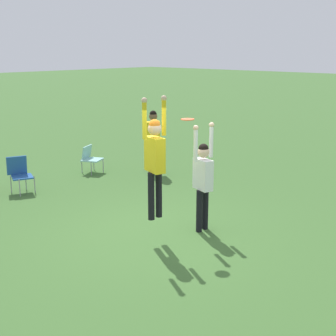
% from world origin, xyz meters
% --- Properties ---
extents(ground_plane, '(120.00, 120.00, 0.00)m').
position_xyz_m(ground_plane, '(0.00, 0.00, 0.00)').
color(ground_plane, '#3D662D').
extents(person_jumping, '(0.60, 0.48, 2.25)m').
position_xyz_m(person_jumping, '(-0.24, -0.18, 1.67)').
color(person_jumping, black).
rests_on(person_jumping, ground_plane).
extents(person_defending, '(0.58, 0.47, 2.15)m').
position_xyz_m(person_defending, '(0.78, -0.49, 1.14)').
color(person_defending, black).
rests_on(person_defending, ground_plane).
extents(frisbee, '(0.24, 0.24, 0.02)m').
position_xyz_m(frisbee, '(0.31, -0.48, 2.28)').
color(frisbee, '#E04C23').
extents(camping_chair_0, '(0.64, 0.69, 0.92)m').
position_xyz_m(camping_chair_0, '(-0.34, 4.47, 0.53)').
color(camping_chair_0, gray).
rests_on(camping_chair_0, ground_plane).
extents(camping_chair_2, '(0.69, 0.74, 0.77)m').
position_xyz_m(camping_chair_2, '(2.09, 4.74, 0.46)').
color(camping_chair_2, gray).
rests_on(camping_chair_2, ground_plane).
extents(person_spectator_near, '(0.52, 0.39, 1.82)m').
position_xyz_m(person_spectator_near, '(3.29, 3.34, 1.10)').
color(person_spectator_near, navy).
rests_on(person_spectator_near, ground_plane).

